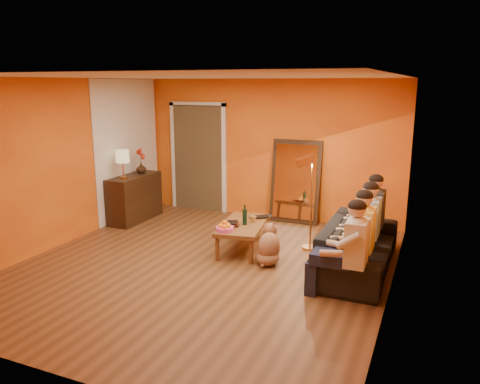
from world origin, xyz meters
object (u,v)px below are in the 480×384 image
at_px(dog, 269,244).
at_px(person_far_left, 356,251).
at_px(person_far_right, 375,215).
at_px(vase, 141,168).
at_px(wine_bottle, 245,215).
at_px(sofa, 358,246).
at_px(coffee_table, 243,236).
at_px(person_mid_left, 364,237).
at_px(laptop, 262,218).
at_px(sideboard, 135,198).
at_px(tumbler, 253,219).
at_px(mirror_frame, 296,181).
at_px(person_mid_right, 370,225).
at_px(floor_lamp, 311,204).
at_px(table_lamp, 123,164).

distance_m(dog, person_far_left, 1.51).
relative_size(person_far_right, vase, 6.15).
bearing_deg(person_far_right, person_far_left, -90.00).
bearing_deg(wine_bottle, sofa, -0.73).
bearing_deg(wine_bottle, coffee_table, 135.00).
bearing_deg(person_mid_left, laptop, 152.90).
xyz_separation_m(sideboard, tumbler, (2.61, -0.57, 0.04)).
distance_m(mirror_frame, person_far_left, 3.26).
height_order(mirror_frame, person_mid_right, mirror_frame).
relative_size(coffee_table, laptop, 3.31).
distance_m(laptop, vase, 2.78).
relative_size(person_mid_right, laptop, 3.31).
bearing_deg(tumbler, person_mid_right, -2.98).
bearing_deg(sofa, wine_bottle, 89.27).
bearing_deg(coffee_table, person_mid_right, -8.37).
distance_m(floor_lamp, person_far_right, 0.95).
distance_m(sofa, person_mid_right, 0.33).
xyz_separation_m(wine_bottle, laptop, (0.13, 0.40, -0.14)).
height_order(sofa, coffee_table, sofa).
bearing_deg(person_mid_left, person_far_left, -90.00).
relative_size(sofa, person_far_right, 1.81).
bearing_deg(laptop, dog, -101.42).
bearing_deg(mirror_frame, person_mid_left, -55.42).
bearing_deg(table_lamp, tumbler, -5.93).
xyz_separation_m(floor_lamp, vase, (-3.44, 0.52, 0.23)).
bearing_deg(vase, wine_bottle, -21.33).
distance_m(sideboard, person_far_right, 4.38).
distance_m(coffee_table, person_mid_right, 1.93).
relative_size(coffee_table, person_mid_right, 1.00).
distance_m(wine_bottle, vase, 2.75).
bearing_deg(floor_lamp, tumbler, 179.57).
distance_m(floor_lamp, person_mid_left, 1.32).
height_order(table_lamp, person_far_left, table_lamp).
bearing_deg(sideboard, person_mid_left, -15.50).
xyz_separation_m(coffee_table, wine_bottle, (0.05, -0.05, 0.37)).
xyz_separation_m(mirror_frame, sofa, (1.45, -1.84, -0.44)).
xyz_separation_m(table_lamp, person_far_left, (4.37, -1.46, -0.49)).
distance_m(coffee_table, wine_bottle, 0.37).
bearing_deg(tumbler, vase, 162.53).
distance_m(person_far_left, person_far_right, 1.65).
bearing_deg(table_lamp, person_mid_right, -4.74).
xyz_separation_m(sofa, person_mid_right, (0.13, 0.10, 0.29)).
xyz_separation_m(table_lamp, tumbler, (2.61, -0.27, -0.64)).
height_order(mirror_frame, tumbler, mirror_frame).
distance_m(table_lamp, coffee_table, 2.67).
xyz_separation_m(sofa, vase, (-4.24, 1.01, 0.63)).
height_order(sofa, wine_bottle, wine_bottle).
bearing_deg(person_far_right, sideboard, 178.53).
height_order(floor_lamp, dog, floor_lamp).
distance_m(sofa, floor_lamp, 1.02).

